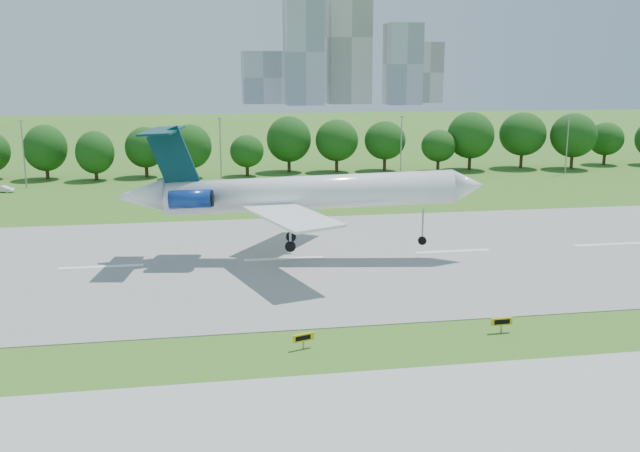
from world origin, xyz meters
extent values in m
plane|color=#305A17|center=(0.00, 0.00, 0.00)|extent=(600.00, 600.00, 0.00)
cube|color=gray|center=(0.00, 25.00, 0.04)|extent=(400.00, 45.00, 0.08)
cylinder|color=#382314|center=(-20.00, 92.00, 1.80)|extent=(0.70, 0.70, 3.60)
sphere|color=#0E380E|center=(-20.00, 92.00, 6.20)|extent=(8.40, 8.40, 8.40)
cylinder|color=#382314|center=(20.00, 92.00, 1.80)|extent=(0.70, 0.70, 3.60)
sphere|color=#0E380E|center=(20.00, 92.00, 6.20)|extent=(8.40, 8.40, 8.40)
cylinder|color=#382314|center=(60.00, 92.00, 1.80)|extent=(0.70, 0.70, 3.60)
sphere|color=#0E380E|center=(60.00, 92.00, 6.20)|extent=(8.40, 8.40, 8.40)
cylinder|color=#382314|center=(100.00, 92.00, 1.80)|extent=(0.70, 0.70, 3.60)
sphere|color=#0E380E|center=(100.00, 92.00, 6.20)|extent=(8.40, 8.40, 8.40)
cylinder|color=gray|center=(-20.00, 82.00, 6.00)|extent=(0.24, 0.24, 12.00)
cube|color=gray|center=(-20.00, 82.00, 12.10)|extent=(0.90, 0.25, 0.18)
cylinder|color=gray|center=(15.00, 82.00, 6.00)|extent=(0.24, 0.24, 12.00)
cube|color=gray|center=(15.00, 82.00, 12.10)|extent=(0.90, 0.25, 0.18)
cylinder|color=gray|center=(50.00, 82.00, 6.00)|extent=(0.24, 0.24, 12.00)
cube|color=gray|center=(50.00, 82.00, 12.10)|extent=(0.90, 0.25, 0.18)
cylinder|color=gray|center=(85.00, 82.00, 6.00)|extent=(0.24, 0.24, 12.00)
cube|color=gray|center=(85.00, 82.00, 12.10)|extent=(0.90, 0.25, 0.18)
cube|color=#B2B2B7|center=(75.00, 380.00, 31.00)|extent=(22.00, 22.00, 62.00)
cube|color=beige|center=(105.00, 395.00, 40.00)|extent=(26.00, 26.00, 80.00)
cube|color=#B2B2B7|center=(135.00, 375.00, 24.00)|extent=(20.00, 20.00, 48.00)
cube|color=beige|center=(158.00, 400.00, 19.00)|extent=(18.00, 18.00, 38.00)
cube|color=#B2B2B7|center=(52.00, 405.00, 16.00)|extent=(24.00, 24.00, 32.00)
cylinder|color=white|center=(22.94, 25.00, 7.60)|extent=(32.37, 8.37, 5.04)
cone|color=white|center=(40.48, 22.42, 8.32)|extent=(4.07, 4.22, 3.87)
cone|color=white|center=(4.55, 27.70, 7.28)|extent=(5.76, 4.47, 3.94)
cube|color=white|center=(19.95, 17.88, 6.46)|extent=(9.10, 14.84, 0.48)
cube|color=white|center=(22.12, 32.68, 6.46)|extent=(12.10, 14.54, 0.48)
cube|color=#052B38|center=(8.14, 27.17, 11.43)|extent=(5.65, 1.35, 7.27)
cube|color=#052B38|center=(7.09, 27.33, 14.48)|extent=(4.86, 10.54, 0.37)
cylinder|color=navy|center=(9.85, 24.11, 7.40)|extent=(4.81, 2.67, 2.21)
cylinder|color=navy|center=(10.66, 29.61, 7.40)|extent=(4.81, 2.67, 2.21)
cylinder|color=gray|center=(35.62, 23.14, 3.86)|extent=(0.21, 0.21, 3.74)
cylinder|color=black|center=(35.62, 23.14, 1.99)|extent=(1.00, 0.46, 0.96)
cylinder|color=gray|center=(20.49, 22.99, 3.86)|extent=(0.26, 0.26, 3.74)
cylinder|color=black|center=(20.49, 22.99, 1.99)|extent=(1.23, 0.65, 1.18)
cylinder|color=gray|center=(21.17, 27.64, 3.86)|extent=(0.26, 0.26, 3.74)
cylinder|color=black|center=(21.17, 27.64, 1.99)|extent=(1.23, 0.65, 1.18)
cube|color=gray|center=(18.30, -1.47, 0.38)|extent=(0.14, 0.14, 0.76)
cube|color=yellow|center=(18.30, -1.47, 0.92)|extent=(1.71, 0.74, 0.60)
cube|color=black|center=(18.34, -1.58, 0.92)|extent=(1.24, 0.44, 0.38)
cube|color=gray|center=(34.74, -0.79, 0.39)|extent=(0.12, 0.12, 0.79)
cube|color=yellow|center=(34.74, -0.79, 0.96)|extent=(1.81, 0.25, 0.62)
cube|color=black|center=(34.75, -0.92, 0.96)|extent=(1.35, 0.06, 0.39)
imported|color=white|center=(-22.85, 78.14, 0.58)|extent=(3.70, 2.49, 1.15)
camera|label=1|loc=(10.86, -52.44, 21.03)|focal=40.00mm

